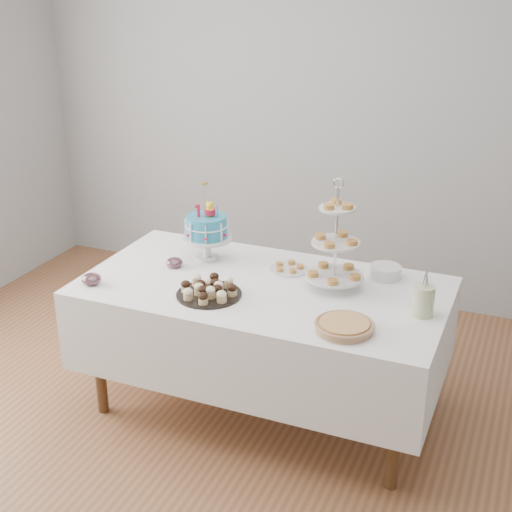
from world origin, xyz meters
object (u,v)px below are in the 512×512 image
at_px(pastry_plate, 289,268).
at_px(jam_bowl_b, 174,263).
at_px(tiered_stand, 336,243).
at_px(jam_bowl_a, 91,279).
at_px(table, 263,323).
at_px(birthday_cake, 207,239).
at_px(plate_stack, 385,272).
at_px(cupcake_tray, 209,289).
at_px(utensil_pitcher, 424,300).
at_px(pie, 344,326).

xyz_separation_m(pastry_plate, jam_bowl_b, (-0.60, -0.20, 0.01)).
bearing_deg(tiered_stand, jam_bowl_a, -159.03).
height_order(table, tiered_stand, tiered_stand).
relative_size(birthday_cake, plate_stack, 2.60).
bearing_deg(cupcake_tray, utensil_pitcher, 10.84).
relative_size(cupcake_tray, jam_bowl_b, 3.58).
xyz_separation_m(jam_bowl_a, utensil_pitcher, (1.68, 0.32, 0.05)).
xyz_separation_m(cupcake_tray, tiered_stand, (0.56, 0.34, 0.21)).
relative_size(cupcake_tray, tiered_stand, 0.57).
bearing_deg(jam_bowl_a, tiered_stand, 20.97).
bearing_deg(jam_bowl_b, birthday_cake, 56.72).
height_order(birthday_cake, pastry_plate, birthday_cake).
height_order(jam_bowl_b, utensil_pitcher, utensil_pitcher).
relative_size(jam_bowl_b, utensil_pitcher, 0.40).
relative_size(pie, jam_bowl_b, 3.00).
height_order(pie, plate_stack, plate_stack).
xyz_separation_m(jam_bowl_a, jam_bowl_b, (0.29, 0.37, -0.00)).
height_order(cupcake_tray, plate_stack, cupcake_tray).
bearing_deg(tiered_stand, jam_bowl_b, -174.66).
height_order(birthday_cake, jam_bowl_b, birthday_cake).
bearing_deg(jam_bowl_a, cupcake_tray, 10.45).
relative_size(cupcake_tray, jam_bowl_a, 3.25).
bearing_deg(plate_stack, table, -148.81).
xyz_separation_m(birthday_cake, utensil_pitcher, (1.27, -0.23, -0.04)).
bearing_deg(utensil_pitcher, table, -156.96).
relative_size(plate_stack, pastry_plate, 0.80).
height_order(cupcake_tray, tiered_stand, tiered_stand).
xyz_separation_m(birthday_cake, pastry_plate, (0.49, 0.03, -0.11)).
bearing_deg(jam_bowl_b, utensil_pitcher, -2.31).
relative_size(table, utensil_pitcher, 8.22).
height_order(jam_bowl_a, jam_bowl_b, jam_bowl_a).
bearing_deg(cupcake_tray, pastry_plate, 60.17).
bearing_deg(cupcake_tray, jam_bowl_b, 143.01).
bearing_deg(utensil_pitcher, pie, -110.69).
xyz_separation_m(birthday_cake, tiered_stand, (0.78, -0.09, 0.13)).
xyz_separation_m(table, pie, (0.54, -0.32, 0.25)).
bearing_deg(utensil_pitcher, birthday_cake, -165.79).
distance_m(pastry_plate, utensil_pitcher, 0.83).
height_order(table, pie, pie).
relative_size(cupcake_tray, pastry_plate, 1.58).
relative_size(birthday_cake, utensil_pitcher, 1.90).
distance_m(birthday_cake, plate_stack, 1.01).
height_order(pastry_plate, utensil_pitcher, utensil_pitcher).
distance_m(table, cupcake_tray, 0.40).
height_order(cupcake_tray, pastry_plate, cupcake_tray).
xyz_separation_m(cupcake_tray, utensil_pitcher, (1.05, 0.20, 0.05)).
bearing_deg(tiered_stand, pastry_plate, 157.94).
relative_size(pie, utensil_pitcher, 1.21).
bearing_deg(pie, pastry_plate, 130.58).
distance_m(table, pastry_plate, 0.34).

